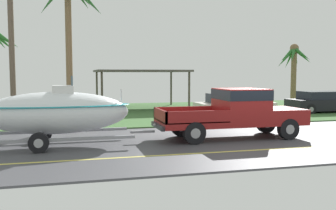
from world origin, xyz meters
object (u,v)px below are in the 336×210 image
object	(u,v)px
parked_sedan_far	(324,102)
palm_tree_near_left	(70,6)
pickup_truck_towing	(240,111)
carport_awning	(140,72)
utility_pole	(11,25)
parked_sedan_near	(233,106)
boat_on_trailer	(56,112)
palm_tree_near_right	(294,61)

from	to	relation	value
parked_sedan_far	palm_tree_near_left	xyz separation A→B (m)	(-15.70, -2.95, 4.84)
pickup_truck_towing	carport_awning	distance (m)	13.02
carport_awning	parked_sedan_far	bearing A→B (deg)	-26.68
utility_pole	parked_sedan_far	bearing A→B (deg)	9.62
pickup_truck_towing	parked_sedan_near	xyz separation A→B (m)	(2.53, 6.14, -0.39)
pickup_truck_towing	palm_tree_near_left	xyz separation A→B (m)	(-6.34, 4.37, 4.46)
parked_sedan_far	utility_pole	world-z (taller)	utility_pole
boat_on_trailer	parked_sedan_near	distance (m)	11.25
parked_sedan_near	palm_tree_near_left	xyz separation A→B (m)	(-8.87, -1.76, 4.84)
pickup_truck_towing	palm_tree_near_left	world-z (taller)	palm_tree_near_left
pickup_truck_towing	parked_sedan_near	bearing A→B (deg)	67.56
utility_pole	parked_sedan_near	bearing A→B (deg)	9.47
parked_sedan_far	palm_tree_near_right	bearing A→B (deg)	72.57
parked_sedan_near	palm_tree_near_left	size ratio (longest dim) A/B	0.62
boat_on_trailer	carport_awning	world-z (taller)	carport_awning
palm_tree_near_right	carport_awning	bearing A→B (deg)	-175.02
pickup_truck_towing	carport_awning	xyz separation A→B (m)	(-1.58, 12.82, 1.57)
pickup_truck_towing	carport_awning	world-z (taller)	carport_awning
parked_sedan_far	parked_sedan_near	bearing A→B (deg)	-170.13
parked_sedan_near	carport_awning	bearing A→B (deg)	121.57
palm_tree_near_left	palm_tree_near_right	distance (m)	20.30
pickup_truck_towing	palm_tree_near_left	size ratio (longest dim) A/B	0.85
palm_tree_near_left	palm_tree_near_right	xyz separation A→B (m)	(17.79, 9.59, -1.94)
pickup_truck_towing	boat_on_trailer	distance (m)	6.88
pickup_truck_towing	palm_tree_near_right	bearing A→B (deg)	50.63
parked_sedan_near	boat_on_trailer	bearing A→B (deg)	-146.91
palm_tree_near_left	parked_sedan_near	bearing A→B (deg)	11.25
boat_on_trailer	palm_tree_near_left	world-z (taller)	palm_tree_near_left
boat_on_trailer	parked_sedan_far	size ratio (longest dim) A/B	1.31
parked_sedan_near	parked_sedan_far	xyz separation A→B (m)	(6.84, 1.19, 0.00)
parked_sedan_far	carport_awning	size ratio (longest dim) A/B	0.76
boat_on_trailer	palm_tree_near_right	world-z (taller)	palm_tree_near_right
boat_on_trailer	carport_awning	bearing A→B (deg)	67.52
boat_on_trailer	parked_sedan_near	size ratio (longest dim) A/B	1.44
pickup_truck_towing	palm_tree_near_right	xyz separation A→B (m)	(11.45, 13.96, 2.51)
pickup_truck_towing	parked_sedan_far	world-z (taller)	pickup_truck_towing
carport_awning	boat_on_trailer	bearing A→B (deg)	-112.48
boat_on_trailer	utility_pole	xyz separation A→B (m)	(-1.92, 4.24, 3.45)
boat_on_trailer	parked_sedan_far	world-z (taller)	boat_on_trailer
utility_pole	palm_tree_near_left	bearing A→B (deg)	2.98
palm_tree_near_right	utility_pole	world-z (taller)	utility_pole
parked_sedan_far	palm_tree_near_left	bearing A→B (deg)	-169.35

